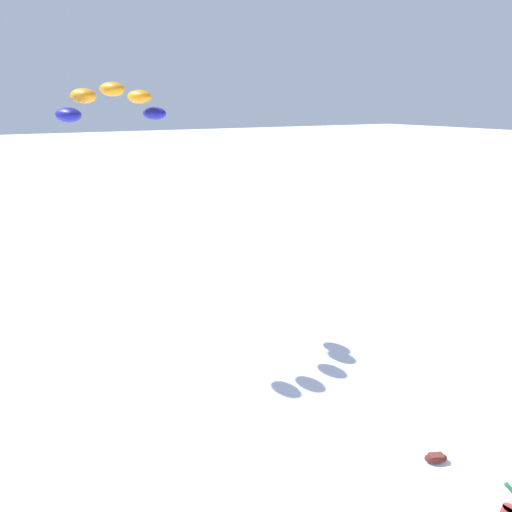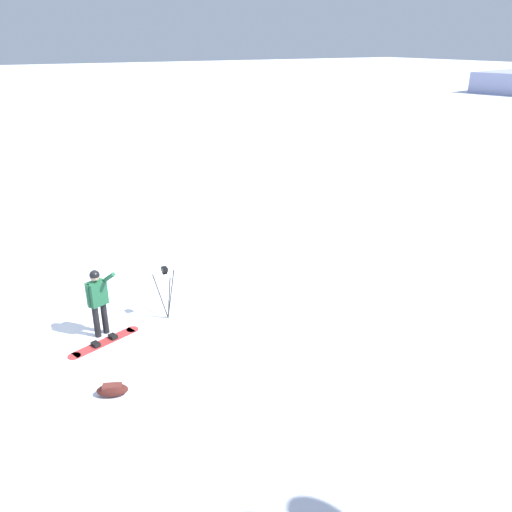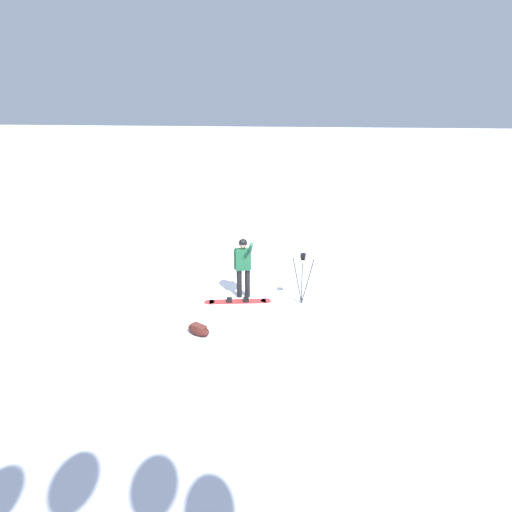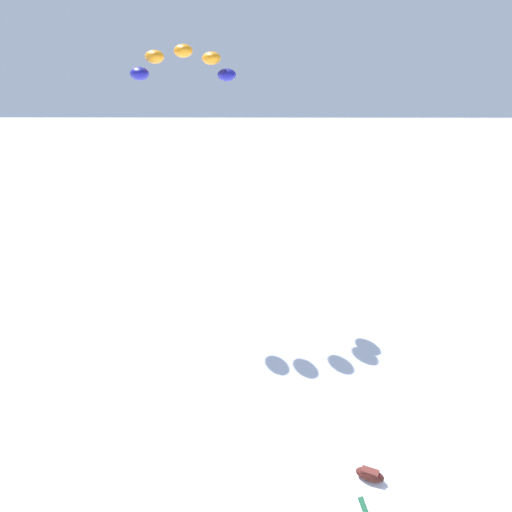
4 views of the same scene
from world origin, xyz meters
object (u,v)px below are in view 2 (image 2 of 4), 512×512
Objects in this scene: snowboard at (105,342)px; camera_tripod at (166,282)px; snowboarder at (98,297)px; gear_bag_large at (112,390)px.

camera_tripod is (-1.64, -0.33, 0.95)m from snowboard.
gear_bag_large is at bearing 80.44° from snowboarder.
snowboard is at bearing 11.50° from camera_tripod.
snowboard is (0.05, 0.37, -0.96)m from snowboarder.
snowboarder is at bearing -1.27° from camera_tripod.
camera_tripod is at bearing 178.73° from snowboarder.
snowboarder is 1.03m from snowboard.
snowboard is 2.55× the size of gear_bag_large.
camera_tripod is (-1.59, 0.04, -0.01)m from snowboarder.
camera_tripod is at bearing -131.21° from gear_bag_large.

